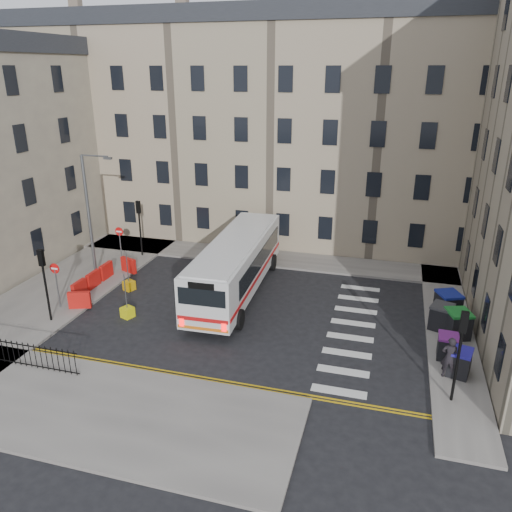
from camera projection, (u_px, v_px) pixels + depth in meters
The scene contains 23 objects.
ground at pixel (280, 317), 27.99m from camera, with size 120.00×120.00×0.00m, color black.
pavement_north at pixel (228, 254), 37.23m from camera, with size 36.00×3.20×0.15m, color slate.
pavement_east at pixel (445, 305), 29.28m from camera, with size 2.40×26.00×0.15m, color slate.
pavement_west at pixel (74, 282), 32.42m from camera, with size 6.00×22.00×0.15m, color slate.
pavement_sw at pixel (62, 403), 20.75m from camera, with size 20.00×6.00×0.15m, color slate.
terrace_north at pixel (242, 126), 40.66m from camera, with size 38.30×10.80×17.20m.
traffic_light_east at pixel (461, 343), 19.84m from camera, with size 0.28×0.22×4.10m.
traffic_light_nw at pixel (139, 220), 35.87m from camera, with size 0.28×0.22×4.10m.
traffic_light_sw at pixel (44, 274), 26.43m from camera, with size 0.28×0.22×4.10m.
streetlamp at pixel (89, 216), 31.56m from camera, with size 0.50×0.22×8.14m.
no_entry_north at pixel (120, 238), 34.48m from camera, with size 0.60×0.08×3.00m.
no_entry_south at pixel (56, 276), 28.18m from camera, with size 0.60×0.08×3.00m.
roadworks_barriers at pixel (98, 280), 31.22m from camera, with size 1.66×6.26×1.00m.
iron_railings at pixel (5, 351), 23.21m from camera, with size 7.80×0.04×1.20m.
bus at pixel (236, 263), 30.36m from camera, with size 3.45×12.53×3.37m.
wheelie_bin_a at pixel (459, 362), 22.34m from camera, with size 1.21×1.31×1.22m.
wheelie_bin_b at pixel (447, 346), 23.65m from camera, with size 0.98×1.11×1.18m.
wheelie_bin_c at pixel (458, 324), 25.50m from camera, with size 1.45×1.56×1.41m.
wheelie_bin_d at pixel (441, 316), 26.30m from camera, with size 1.39×1.49×1.34m.
wheelie_bin_e at pixel (448, 305), 27.50m from camera, with size 1.56×1.65×1.44m.
pedestrian at pixel (449, 358), 22.02m from camera, with size 0.72×0.47×1.98m, color black.
bollard_yellow at pixel (129, 286), 31.31m from camera, with size 0.60×0.60×0.60m, color #CA910B.
bollard_chevron at pixel (127, 312), 27.90m from camera, with size 0.60×0.60×0.60m, color #D3CF0C.
Camera 1 is at (5.46, -24.38, 13.15)m, focal length 35.00 mm.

